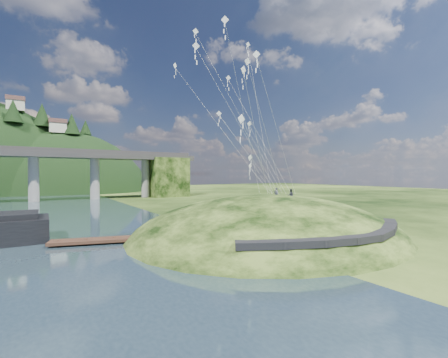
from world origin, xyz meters
TOP-DOWN VIEW (x-y plane):
  - ground at (0.00, 0.00)m, footprint 320.00×320.00m
  - grass_hill at (8.00, 2.00)m, footprint 36.00×32.00m
  - footpath at (7.46, -9.74)m, footprint 22.29×5.84m
  - wooden_dock at (-9.30, 7.84)m, footprint 13.02×5.74m
  - kite_flyers at (10.61, 1.64)m, footprint 1.28×3.06m
  - kite_swarm at (3.19, 2.93)m, footprint 14.07×15.52m

SIDE VIEW (x-z plane):
  - grass_hill at x=8.00m, z-range -8.00..5.00m
  - ground at x=0.00m, z-range 0.00..0.00m
  - wooden_dock at x=-9.30m, z-range -0.06..0.87m
  - footpath at x=7.46m, z-range 1.67..2.50m
  - kite_flyers at x=10.61m, z-range 4.87..6.73m
  - kite_swarm at x=3.19m, z-range 7.39..26.95m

